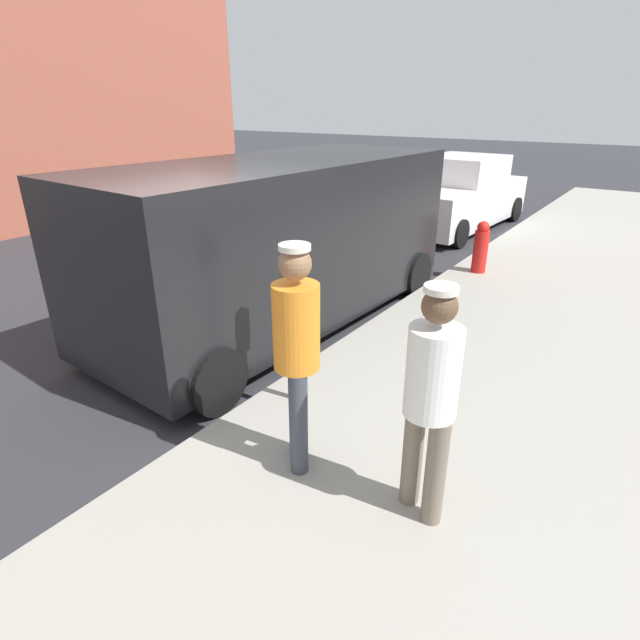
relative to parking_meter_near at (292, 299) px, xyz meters
name	(u,v)px	position (x,y,z in m)	size (l,w,h in m)	color
ground_plane	(200,372)	(-1.35, 0.00, -1.18)	(80.00, 80.00, 0.00)	#2D2D33
sidewalk_slab	(521,495)	(2.15, 0.00, -1.11)	(5.00, 32.00, 0.15)	#9E998E
parking_meter_near	(292,299)	(0.00, 0.00, 0.00)	(0.14, 0.18, 1.52)	gray
pedestrian_in_orange	(297,346)	(0.60, -0.72, -0.01)	(0.34, 0.34, 1.78)	#383D47
pedestrian_in_white	(431,392)	(1.61, -0.65, -0.08)	(0.34, 0.34, 1.67)	#726656
parked_van	(279,240)	(-1.50, 1.64, -0.03)	(2.31, 5.28, 2.15)	black
parked_sedan_ahead	(457,196)	(-1.71, 8.51, -0.43)	(2.17, 4.50, 1.65)	white
fire_hydrant	(481,248)	(0.10, 4.94, -0.61)	(0.24, 0.24, 0.86)	red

